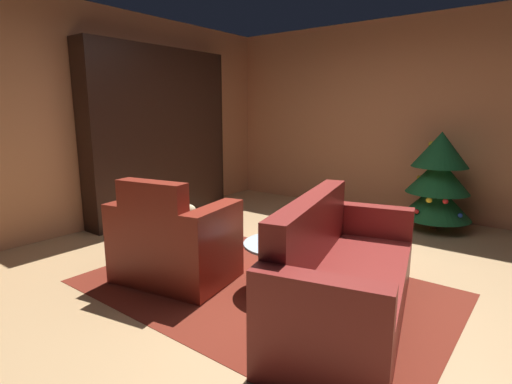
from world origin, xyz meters
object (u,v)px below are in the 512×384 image
object	(u,v)px
couch_red	(342,279)
bottle_on_table	(297,234)
decorated_tree	(438,180)
book_stack_on_table	(274,237)
bookshelf_unit	(168,136)
armchair_red	(174,244)
coffee_table	(282,248)

from	to	relation	value
couch_red	bottle_on_table	size ratio (longest dim) A/B	6.66
bottle_on_table	decorated_tree	xyz separation A→B (m)	(0.39, 2.66, 0.11)
book_stack_on_table	bottle_on_table	size ratio (longest dim) A/B	0.74
bookshelf_unit	couch_red	distance (m)	3.57
armchair_red	bottle_on_table	xyz separation A→B (m)	(1.03, 0.38, 0.19)
couch_red	coffee_table	xyz separation A→B (m)	(-0.60, 0.12, 0.07)
couch_red	book_stack_on_table	size ratio (longest dim) A/B	9.03
coffee_table	decorated_tree	size ratio (longest dim) A/B	0.52
couch_red	book_stack_on_table	xyz separation A→B (m)	(-0.65, 0.08, 0.16)
book_stack_on_table	bottle_on_table	xyz separation A→B (m)	(0.22, 0.00, 0.07)
bookshelf_unit	coffee_table	xyz separation A→B (m)	(2.66, -1.10, -0.75)
coffee_table	bookshelf_unit	bearing A→B (deg)	157.56
bookshelf_unit	armchair_red	world-z (taller)	bookshelf_unit
bookshelf_unit	bottle_on_table	xyz separation A→B (m)	(2.83, -1.13, -0.59)
coffee_table	bottle_on_table	distance (m)	0.24
couch_red	bottle_on_table	bearing A→B (deg)	168.57
coffee_table	book_stack_on_table	distance (m)	0.11
bookshelf_unit	couch_red	size ratio (longest dim) A/B	1.17
armchair_red	decorated_tree	world-z (taller)	decorated_tree
couch_red	armchair_red	bearing A→B (deg)	-168.74
bookshelf_unit	couch_red	bearing A→B (deg)	-20.54
coffee_table	couch_red	bearing A→B (deg)	-11.63
coffee_table	book_stack_on_table	size ratio (longest dim) A/B	2.94
bottle_on_table	decorated_tree	bearing A→B (deg)	81.72
armchair_red	book_stack_on_table	size ratio (longest dim) A/B	5.05
book_stack_on_table	couch_red	bearing A→B (deg)	-7.40
couch_red	decorated_tree	xyz separation A→B (m)	(-0.04, 2.74, 0.33)
book_stack_on_table	decorated_tree	bearing A→B (deg)	77.13
armchair_red	bottle_on_table	distance (m)	1.11
armchair_red	couch_red	size ratio (longest dim) A/B	0.56
armchair_red	book_stack_on_table	distance (m)	0.90
bookshelf_unit	decorated_tree	world-z (taller)	bookshelf_unit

